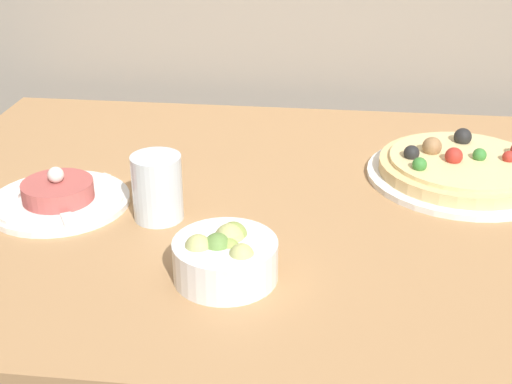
% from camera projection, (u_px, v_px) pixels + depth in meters
% --- Properties ---
extents(dining_table, '(1.31, 0.89, 0.72)m').
position_uv_depth(dining_table, '(302.00, 249.00, 1.17)').
color(dining_table, '#AD7F51').
rests_on(dining_table, ground_plane).
extents(pizza_plate, '(0.32, 0.32, 0.06)m').
position_uv_depth(pizza_plate, '(462.00, 168.00, 1.20)').
color(pizza_plate, white).
rests_on(pizza_plate, dining_table).
extents(tartare_plate, '(0.22, 0.22, 0.06)m').
position_uv_depth(tartare_plate, '(59.00, 197.00, 1.11)').
color(tartare_plate, white).
rests_on(tartare_plate, dining_table).
extents(small_bowl, '(0.14, 0.14, 0.07)m').
position_uv_depth(small_bowl, '(225.00, 257.00, 0.92)').
color(small_bowl, white).
rests_on(small_bowl, dining_table).
extents(drinking_glass, '(0.08, 0.08, 0.10)m').
position_uv_depth(drinking_glass, '(157.00, 187.00, 1.06)').
color(drinking_glass, silver).
rests_on(drinking_glass, dining_table).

